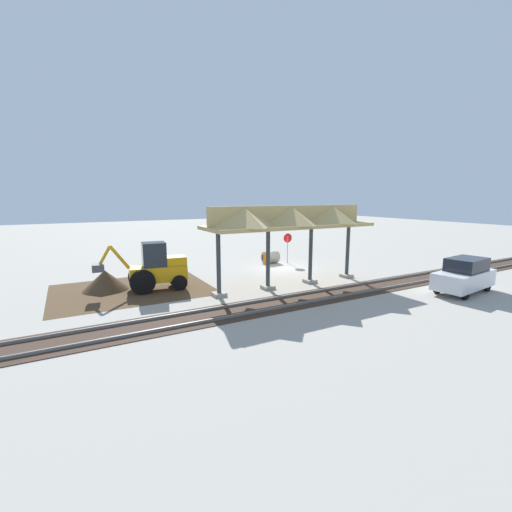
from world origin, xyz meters
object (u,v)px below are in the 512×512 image
Objects in this scene: concrete_pipe at (270,257)px; backhoe at (156,269)px; stop_sign at (288,242)px; traffic_barrel at (267,259)px; distant_parked_car at (464,275)px.

backhoe is at bearing 20.23° from concrete_pipe.
stop_sign is 2.74× the size of traffic_barrel.
stop_sign is 11.84m from backhoe.
traffic_barrel is (5.59, -12.70, -0.53)m from distant_parked_car.
backhoe is 3.80× the size of concrete_pipe.
concrete_pipe is at bearing -163.33° from traffic_barrel.
distant_parked_car is 13.88m from traffic_barrel.
stop_sign is 1.90m from concrete_pipe.
concrete_pipe is at bearing -68.20° from distant_parked_car.
stop_sign is at bearing -72.35° from distant_parked_car.
backhoe is 5.74× the size of traffic_barrel.
backhoe is at bearing 15.26° from stop_sign.
distant_parked_car is at bearing 149.27° from backhoe.
distant_parked_car is (-3.88, 12.20, -0.80)m from stop_sign.
backhoe is 10.39m from traffic_barrel.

